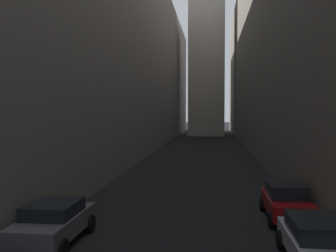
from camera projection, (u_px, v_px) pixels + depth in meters
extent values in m
plane|color=black|center=(201.00, 154.00, 42.04)|extent=(264.00, 264.00, 0.00)
cube|color=slate|center=(99.00, 54.00, 44.97)|extent=(13.01, 108.00, 22.83)
cube|color=#60594F|center=(304.00, 39.00, 42.27)|extent=(11.30, 108.00, 25.34)
cube|color=#4C4C51|center=(54.00, 225.00, 13.59)|extent=(1.77, 4.16, 0.68)
cube|color=black|center=(54.00, 209.00, 13.58)|extent=(1.63, 2.14, 0.46)
cylinder|color=black|center=(47.00, 222.00, 15.11)|extent=(0.22, 0.68, 0.68)
cylinder|color=black|center=(91.00, 223.00, 14.90)|extent=(0.22, 0.68, 0.68)
cylinder|color=black|center=(9.00, 247.00, 12.30)|extent=(0.22, 0.68, 0.68)
cylinder|color=black|center=(62.00, 249.00, 12.10)|extent=(0.22, 0.68, 0.68)
cube|color=#B7B7BC|center=(320.00, 248.00, 11.49)|extent=(1.78, 4.53, 0.60)
cube|color=black|center=(319.00, 227.00, 11.63)|extent=(1.64, 2.31, 0.52)
cylinder|color=black|center=(281.00, 239.00, 13.13)|extent=(0.22, 0.63, 0.63)
cylinder|color=black|center=(335.00, 241.00, 12.92)|extent=(0.22, 0.63, 0.63)
cube|color=maroon|center=(286.00, 204.00, 16.70)|extent=(1.70, 3.97, 0.66)
cube|color=black|center=(286.00, 190.00, 16.77)|extent=(1.56, 2.01, 0.57)
cylinder|color=black|center=(262.00, 204.00, 18.15)|extent=(0.22, 0.63, 0.63)
cylinder|color=black|center=(300.00, 205.00, 17.96)|extent=(0.22, 0.63, 0.63)
cylinder|color=black|center=(271.00, 220.00, 15.47)|extent=(0.22, 0.63, 0.63)
cylinder|color=black|center=(315.00, 221.00, 15.28)|extent=(0.22, 0.63, 0.63)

